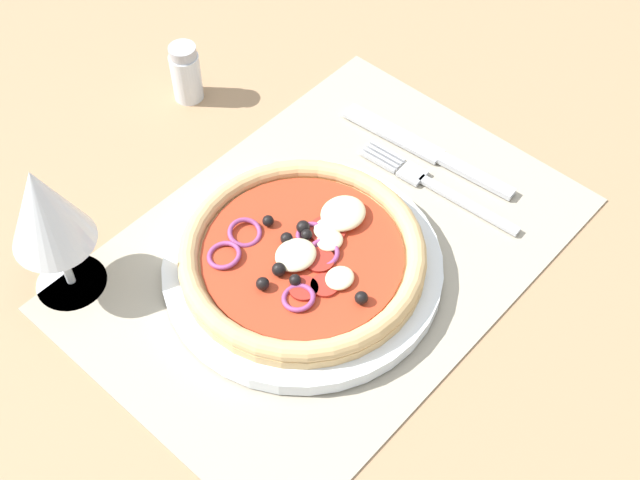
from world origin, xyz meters
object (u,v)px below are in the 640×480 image
(plate, at_px, (302,266))
(pepper_shaker, at_px, (186,73))
(wine_glass, at_px, (45,212))
(fork, at_px, (430,183))
(knife, at_px, (425,150))
(pizza, at_px, (302,254))

(plate, xyz_separation_m, pepper_shaker, (0.09, 0.25, 0.02))
(plate, relative_size, wine_glass, 1.70)
(fork, bearing_deg, knife, -49.74)
(pizza, xyz_separation_m, pepper_shaker, (0.09, 0.25, 0.00))
(plate, bearing_deg, wine_glass, 135.03)
(fork, distance_m, wine_glass, 0.37)
(pizza, height_order, fork, pizza)
(fork, xyz_separation_m, wine_glass, (-0.31, 0.17, 0.09))
(plate, xyz_separation_m, wine_glass, (-0.15, 0.15, 0.09))
(pizza, height_order, knife, pizza)
(pizza, xyz_separation_m, wine_glass, (-0.15, 0.15, 0.07))
(pizza, height_order, wine_glass, wine_glass)
(knife, distance_m, wine_glass, 0.38)
(fork, relative_size, knife, 0.90)
(knife, distance_m, pepper_shaker, 0.27)
(pizza, bearing_deg, wine_glass, 135.09)
(fork, bearing_deg, pepper_shaker, 10.72)
(plate, relative_size, pizza, 1.14)
(plate, xyz_separation_m, pizza, (0.00, -0.00, 0.02))
(plate, xyz_separation_m, fork, (0.16, -0.02, -0.01))
(wine_glass, bearing_deg, knife, -21.99)
(pizza, distance_m, knife, 0.20)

